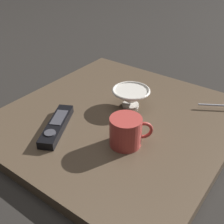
% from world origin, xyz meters
% --- Properties ---
extents(ground_plane, '(6.00, 6.00, 0.00)m').
position_xyz_m(ground_plane, '(0.00, 0.00, 0.00)').
color(ground_plane, black).
extents(table, '(0.68, 0.65, 0.03)m').
position_xyz_m(table, '(0.00, 0.00, 0.02)').
color(table, '#4C3D2D').
rests_on(table, ground).
extents(cereal_bowl, '(0.12, 0.12, 0.06)m').
position_xyz_m(cereal_bowl, '(0.07, -0.00, 0.07)').
color(cereal_bowl, beige).
rests_on(cereal_bowl, table).
extents(coffee_mug, '(0.09, 0.10, 0.08)m').
position_xyz_m(coffee_mug, '(-0.09, -0.09, 0.07)').
color(coffee_mug, '#A53833').
rests_on(coffee_mug, table).
extents(tv_remote_near, '(0.19, 0.13, 0.03)m').
position_xyz_m(tv_remote_near, '(-0.16, 0.10, 0.04)').
color(tv_remote_near, black).
rests_on(tv_remote_near, table).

